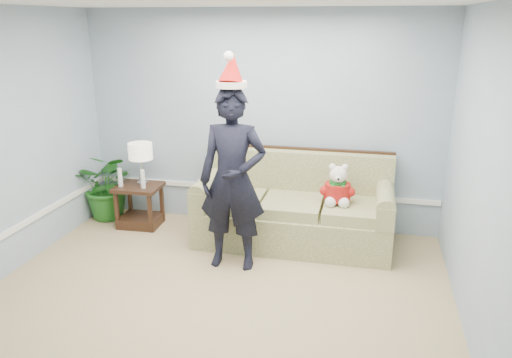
{
  "coord_description": "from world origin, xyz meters",
  "views": [
    {
      "loc": [
        1.35,
        -3.48,
        2.55
      ],
      "look_at": [
        0.17,
        1.55,
        0.9
      ],
      "focal_mm": 35.0,
      "sensor_mm": 36.0,
      "label": 1
    }
  ],
  "objects_px": {
    "teddy_bear": "(337,189)",
    "houseplant": "(109,185)",
    "side_table": "(140,210)",
    "man": "(233,180)",
    "table_lamp": "(140,153)",
    "sofa": "(294,211)"
  },
  "relations": [
    {
      "from": "sofa",
      "to": "teddy_bear",
      "type": "relative_size",
      "value": 4.79
    },
    {
      "from": "houseplant",
      "to": "teddy_bear",
      "type": "distance_m",
      "value": 3.04
    },
    {
      "from": "table_lamp",
      "to": "houseplant",
      "type": "height_order",
      "value": "table_lamp"
    },
    {
      "from": "side_table",
      "to": "teddy_bear",
      "type": "bearing_deg",
      "value": -2.84
    },
    {
      "from": "man",
      "to": "teddy_bear",
      "type": "relative_size",
      "value": 4.06
    },
    {
      "from": "sofa",
      "to": "man",
      "type": "height_order",
      "value": "man"
    },
    {
      "from": "man",
      "to": "sofa",
      "type": "bearing_deg",
      "value": 52.55
    },
    {
      "from": "man",
      "to": "table_lamp",
      "type": "bearing_deg",
      "value": 147.05
    },
    {
      "from": "sofa",
      "to": "side_table",
      "type": "height_order",
      "value": "sofa"
    },
    {
      "from": "table_lamp",
      "to": "man",
      "type": "distance_m",
      "value": 1.67
    },
    {
      "from": "side_table",
      "to": "man",
      "type": "height_order",
      "value": "man"
    },
    {
      "from": "table_lamp",
      "to": "teddy_bear",
      "type": "height_order",
      "value": "table_lamp"
    },
    {
      "from": "sofa",
      "to": "side_table",
      "type": "bearing_deg",
      "value": 179.76
    },
    {
      "from": "man",
      "to": "teddy_bear",
      "type": "distance_m",
      "value": 1.25
    },
    {
      "from": "houseplant",
      "to": "teddy_bear",
      "type": "xyz_separation_m",
      "value": [
        3.02,
        -0.29,
        0.27
      ]
    },
    {
      "from": "side_table",
      "to": "teddy_bear",
      "type": "relative_size",
      "value": 1.24
    },
    {
      "from": "table_lamp",
      "to": "man",
      "type": "height_order",
      "value": "man"
    },
    {
      "from": "side_table",
      "to": "houseplant",
      "type": "xyz_separation_m",
      "value": [
        -0.51,
        0.16,
        0.25
      ]
    },
    {
      "from": "sofa",
      "to": "houseplant",
      "type": "height_order",
      "value": "sofa"
    },
    {
      "from": "teddy_bear",
      "to": "houseplant",
      "type": "bearing_deg",
      "value": 169.68
    },
    {
      "from": "table_lamp",
      "to": "man",
      "type": "xyz_separation_m",
      "value": [
        1.44,
        -0.84,
        0.01
      ]
    },
    {
      "from": "side_table",
      "to": "teddy_bear",
      "type": "distance_m",
      "value": 2.57
    }
  ]
}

